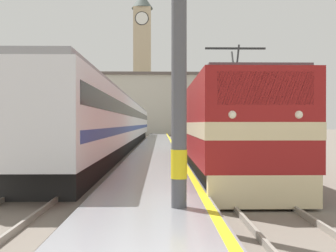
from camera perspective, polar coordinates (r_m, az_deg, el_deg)
The scene contains 9 objects.
ground_plane at distance 33.18m, azimuth -1.56°, elevation -3.30°, with size 200.00×200.00×0.00m, color #70665B.
platform at distance 28.17m, azimuth -1.64°, elevation -3.55°, with size 2.89×140.00×0.40m.
rail_track_near at distance 28.30m, azimuth 4.00°, elevation -3.88°, with size 2.83×140.00×0.16m.
rail_track_far at distance 28.40m, azimuth -8.22°, elevation -3.87°, with size 2.83×140.00×0.16m.
locomotive_train at distance 17.10m, azimuth 7.34°, elevation -0.42°, with size 2.92×15.40×4.68m.
passenger_train at distance 35.41m, azimuth -6.79°, elevation 0.44°, with size 2.92×51.27×4.03m.
catenary_mast at distance 8.46m, azimuth 1.96°, elevation 16.61°, with size 2.44×0.34×8.40m.
clock_tower at distance 83.57m, azimuth -3.75°, elevation 9.58°, with size 4.46×4.46×29.38m.
station_building at distance 71.68m, azimuth -2.60°, elevation 3.08°, with size 26.74×9.44×10.95m.
Camera 1 is at (0.27, -3.11, 2.14)m, focal length 42.00 mm.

